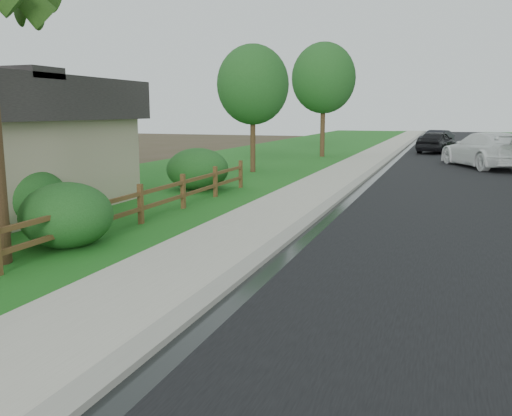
% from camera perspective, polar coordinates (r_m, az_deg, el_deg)
% --- Properties ---
extents(ground, '(120.00, 120.00, 0.00)m').
position_cam_1_polar(ground, '(6.54, -19.96, -17.24)').
color(ground, '#3E3621').
extents(road, '(8.00, 90.00, 0.02)m').
position_cam_1_polar(road, '(39.53, 20.65, 5.24)').
color(road, black).
rests_on(road, ground).
extents(curb, '(0.40, 90.00, 0.12)m').
position_cam_1_polar(curb, '(39.67, 14.56, 5.65)').
color(curb, gray).
rests_on(curb, ground).
extents(wet_gutter, '(0.50, 90.00, 0.00)m').
position_cam_1_polar(wet_gutter, '(39.64, 15.06, 5.57)').
color(wet_gutter, black).
rests_on(wet_gutter, road).
extents(sidewalk, '(2.20, 90.00, 0.10)m').
position_cam_1_polar(sidewalk, '(39.80, 12.69, 5.73)').
color(sidewalk, '#ACA896').
rests_on(sidewalk, ground).
extents(grass_strip, '(1.60, 90.00, 0.06)m').
position_cam_1_polar(grass_strip, '(40.07, 9.98, 5.82)').
color(grass_strip, '#1D5B1A').
rests_on(grass_strip, ground).
extents(lawn_near, '(9.00, 90.00, 0.04)m').
position_cam_1_polar(lawn_near, '(41.25, 2.80, 6.07)').
color(lawn_near, '#1D5B1A').
rests_on(lawn_near, ground).
extents(ranch_fence, '(0.12, 16.92, 1.10)m').
position_cam_1_polar(ranch_fence, '(13.32, -14.74, -0.25)').
color(ranch_fence, '#4F2F1A').
rests_on(ranch_fence, ground).
extents(white_suv, '(5.03, 6.93, 1.86)m').
position_cam_1_polar(white_suv, '(31.10, 23.05, 5.67)').
color(white_suv, white).
rests_on(white_suv, road).
extents(dark_car_mid, '(2.98, 4.94, 1.57)m').
position_cam_1_polar(dark_car_mid, '(40.93, 18.47, 6.63)').
color(dark_car_mid, black).
rests_on(dark_car_mid, road).
extents(dark_car_far, '(2.94, 4.42, 1.38)m').
position_cam_1_polar(dark_car_far, '(48.16, 18.43, 6.97)').
color(dark_car_far, black).
rests_on(dark_car_far, road).
extents(shrub_b, '(2.18, 2.18, 1.51)m').
position_cam_1_polar(shrub_b, '(15.32, -23.19, 1.10)').
color(shrub_b, '#1B4518').
rests_on(shrub_b, ground).
extents(shrub_c, '(2.16, 2.16, 1.44)m').
position_cam_1_polar(shrub_c, '(12.44, -19.30, -0.73)').
color(shrub_c, '#1B4518').
rests_on(shrub_c, ground).
extents(shrub_d, '(2.85, 2.85, 1.59)m').
position_cam_1_polar(shrub_d, '(20.54, -6.16, 4.09)').
color(shrub_d, '#1B4518').
rests_on(shrub_d, ground).
extents(tree_near_left, '(3.43, 3.43, 6.07)m').
position_cam_1_polar(tree_near_left, '(26.29, -0.34, 12.83)').
color(tree_near_left, '#372616').
rests_on(tree_near_left, ground).
extents(tree_mid_left, '(4.07, 4.07, 7.27)m').
position_cam_1_polar(tree_mid_left, '(35.63, 7.13, 13.40)').
color(tree_mid_left, '#372616').
rests_on(tree_mid_left, ground).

